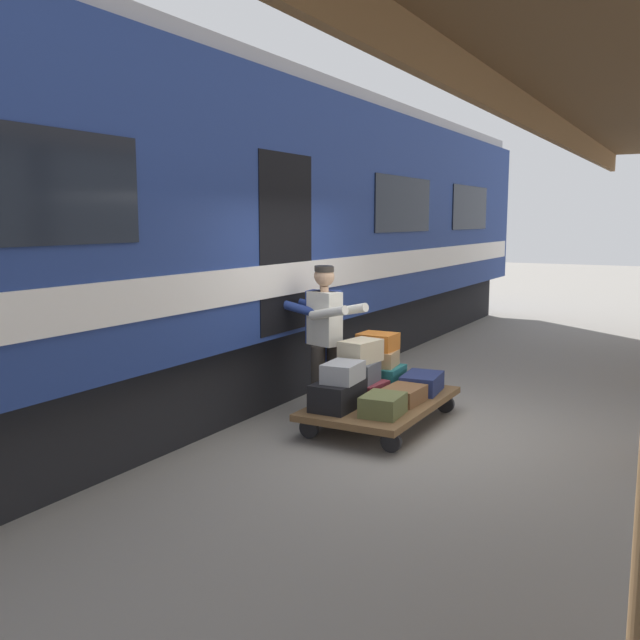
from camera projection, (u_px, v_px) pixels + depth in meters
name	position (u px, v px, depth m)	size (l,w,h in m)	color
ground_plane	(429.00, 433.00, 7.27)	(60.00, 60.00, 0.00)	gray
train_car	(183.00, 232.00, 8.53)	(3.02, 19.64, 4.00)	navy
luggage_cart	(382.00, 403.00, 7.56)	(1.14, 1.98, 0.28)	brown
suitcase_burgundy_valise	(360.00, 389.00, 7.66)	(0.51, 0.44, 0.18)	maroon
suitcase_olive_duffel	(383.00, 405.00, 6.94)	(0.37, 0.46, 0.21)	brown
suitcase_teal_softside	(381.00, 376.00, 8.13)	(0.48, 0.48, 0.25)	#1E666B
suitcase_navy_fabric	(422.00, 383.00, 7.89)	(0.39, 0.56, 0.21)	navy
suitcase_black_hardshell	(338.00, 395.00, 7.18)	(0.39, 0.61, 0.28)	black
suitcase_brown_leather	(404.00, 395.00, 7.42)	(0.36, 0.49, 0.17)	brown
suitcase_tan_vintage	(378.00, 358.00, 8.12)	(0.41, 0.39, 0.18)	tan
suitcase_orange_carryall	(378.00, 342.00, 8.14)	(0.42, 0.36, 0.20)	#CC6B23
suitcase_slate_roller	(359.00, 372.00, 7.61)	(0.37, 0.38, 0.21)	#4C515B
suitcase_cream_canvas	(361.00, 351.00, 7.61)	(0.31, 0.46, 0.24)	beige
suitcase_gray_aluminum	(343.00, 372.00, 7.17)	(0.33, 0.46, 0.20)	#9EA0A5
porter_in_overalls	(322.00, 334.00, 7.95)	(0.70, 0.49, 1.70)	navy
porter_by_door	(326.00, 336.00, 7.80)	(0.73, 0.56, 1.70)	#332D28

